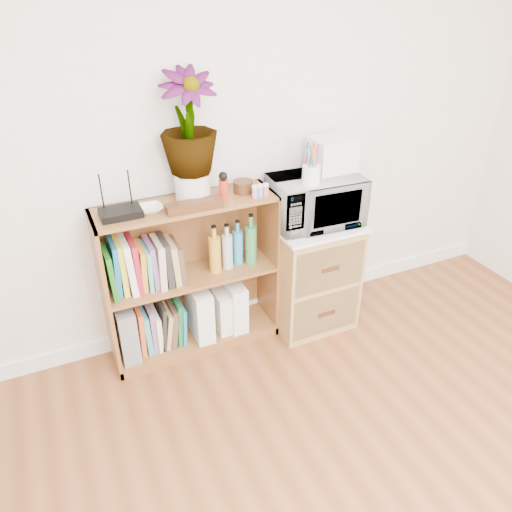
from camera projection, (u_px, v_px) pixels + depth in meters
skirting_board at (239, 309)px, 3.34m from camera, size 4.00×0.02×0.10m
bookshelf at (192, 278)px, 2.89m from camera, size 1.00×0.30×0.95m
wicker_unit at (310, 274)px, 3.16m from camera, size 0.50×0.45×0.70m
microwave at (315, 200)px, 2.89m from camera, size 0.53×0.38×0.28m
pen_cup at (311, 175)px, 2.70m from camera, size 0.10×0.10×0.11m
small_appliance at (332, 154)px, 2.87m from camera, size 0.24×0.20×0.19m
router at (121, 213)px, 2.50m from camera, size 0.20×0.14×0.04m
white_bowl at (150, 209)px, 2.54m from camera, size 0.13×0.13×0.03m
plant_pot at (193, 186)px, 2.64m from camera, size 0.18×0.18×0.16m
potted_plant at (188, 123)px, 2.47m from camera, size 0.29×0.29×0.52m
trinket_box at (194, 205)px, 2.56m from camera, size 0.30×0.07×0.05m
kokeshi_doll at (224, 190)px, 2.66m from camera, size 0.05×0.05×0.11m
wooden_bowl at (243, 186)px, 2.76m from camera, size 0.11×0.11×0.06m
paint_jars at (260, 192)px, 2.70m from camera, size 0.12×0.04×0.06m
file_box at (126, 329)px, 2.86m from camera, size 0.10×0.27×0.33m
magazine_holder_left at (199, 311)px, 3.01m from camera, size 0.11×0.27×0.33m
magazine_holder_mid at (221, 310)px, 3.08m from camera, size 0.08×0.21×0.27m
magazine_holder_right at (234, 303)px, 3.09m from camera, size 0.10×0.25×0.31m
cookbooks at (143, 264)px, 2.71m from camera, size 0.41×0.20×0.31m
liquor_bottles at (232, 244)px, 2.89m from camera, size 0.30×0.07×0.31m
lower_books at (160, 325)px, 2.95m from camera, size 0.28×0.19×0.29m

